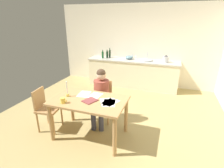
{
  "coord_description": "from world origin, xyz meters",
  "views": [
    {
      "loc": [
        1.17,
        -3.19,
        2.15
      ],
      "look_at": [
        0.04,
        0.07,
        0.85
      ],
      "focal_mm": 27.88,
      "sensor_mm": 36.0,
      "label": 1
    }
  ],
  "objects_px": {
    "sink_unit": "(147,60)",
    "coffee_mug": "(63,100)",
    "bottle_wine_red": "(110,54)",
    "chair_at_table": "(103,99)",
    "wine_glass_near_sink": "(136,56)",
    "bottle_vinegar": "(107,54)",
    "mixing_bowl": "(129,57)",
    "bottle_oil": "(103,55)",
    "candlestick": "(67,92)",
    "chair_side_empty": "(46,107)",
    "dining_table": "(89,105)",
    "book_magazine": "(90,101)",
    "stovetop_kettle": "(166,59)",
    "person_seated": "(101,94)",
    "wine_glass_by_kettle": "(132,56)"
  },
  "relations": [
    {
      "from": "sink_unit",
      "to": "mixing_bowl",
      "type": "xyz_separation_m",
      "value": [
        -0.58,
        0.07,
        0.03
      ]
    },
    {
      "from": "book_magazine",
      "to": "stovetop_kettle",
      "type": "relative_size",
      "value": 1.08
    },
    {
      "from": "sink_unit",
      "to": "mixing_bowl",
      "type": "bearing_deg",
      "value": 173.55
    },
    {
      "from": "candlestick",
      "to": "sink_unit",
      "type": "xyz_separation_m",
      "value": [
        1.03,
        2.89,
        0.06
      ]
    },
    {
      "from": "book_magazine",
      "to": "candlestick",
      "type": "bearing_deg",
      "value": -162.16
    },
    {
      "from": "chair_side_empty",
      "to": "bottle_vinegar",
      "type": "height_order",
      "value": "bottle_vinegar"
    },
    {
      "from": "candlestick",
      "to": "bottle_oil",
      "type": "bearing_deg",
      "value": 98.4
    },
    {
      "from": "candlestick",
      "to": "wine_glass_near_sink",
      "type": "distance_m",
      "value": 3.11
    },
    {
      "from": "bottle_vinegar",
      "to": "coffee_mug",
      "type": "bearing_deg",
      "value": -83.23
    },
    {
      "from": "bottle_wine_red",
      "to": "wine_glass_near_sink",
      "type": "xyz_separation_m",
      "value": [
        0.88,
        0.06,
        -0.02
      ]
    },
    {
      "from": "dining_table",
      "to": "book_magazine",
      "type": "xyz_separation_m",
      "value": [
        0.05,
        -0.05,
        0.12
      ]
    },
    {
      "from": "candlestick",
      "to": "bottle_wine_red",
      "type": "distance_m",
      "value": 2.99
    },
    {
      "from": "bottle_vinegar",
      "to": "wine_glass_near_sink",
      "type": "xyz_separation_m",
      "value": [
        0.95,
        0.13,
        -0.01
      ]
    },
    {
      "from": "bottle_oil",
      "to": "coffee_mug",
      "type": "bearing_deg",
      "value": -80.89
    },
    {
      "from": "chair_at_table",
      "to": "wine_glass_by_kettle",
      "type": "distance_m",
      "value": 2.42
    },
    {
      "from": "bottle_wine_red",
      "to": "sink_unit",
      "type": "bearing_deg",
      "value": -3.98
    },
    {
      "from": "coffee_mug",
      "to": "mixing_bowl",
      "type": "xyz_separation_m",
      "value": [
        0.38,
        3.22,
        0.13
      ]
    },
    {
      "from": "dining_table",
      "to": "candlestick",
      "type": "xyz_separation_m",
      "value": [
        -0.44,
        -0.01,
        0.2
      ]
    },
    {
      "from": "chair_at_table",
      "to": "wine_glass_near_sink",
      "type": "height_order",
      "value": "wine_glass_near_sink"
    },
    {
      "from": "person_seated",
      "to": "bottle_oil",
      "type": "distance_m",
      "value": 2.45
    },
    {
      "from": "dining_table",
      "to": "wine_glass_near_sink",
      "type": "height_order",
      "value": "wine_glass_near_sink"
    },
    {
      "from": "bottle_vinegar",
      "to": "wine_glass_near_sink",
      "type": "relative_size",
      "value": 1.75
    },
    {
      "from": "chair_side_empty",
      "to": "bottle_wine_red",
      "type": "height_order",
      "value": "bottle_wine_red"
    },
    {
      "from": "dining_table",
      "to": "coffee_mug",
      "type": "relative_size",
      "value": 10.72
    },
    {
      "from": "chair_side_empty",
      "to": "bottle_oil",
      "type": "xyz_separation_m",
      "value": [
        0.08,
        2.85,
        0.53
      ]
    },
    {
      "from": "person_seated",
      "to": "wine_glass_near_sink",
      "type": "bearing_deg",
      "value": 85.38
    },
    {
      "from": "person_seated",
      "to": "candlestick",
      "type": "bearing_deg",
      "value": -130.86
    },
    {
      "from": "dining_table",
      "to": "chair_at_table",
      "type": "xyz_separation_m",
      "value": [
        -0.0,
        0.66,
        -0.17
      ]
    },
    {
      "from": "person_seated",
      "to": "wine_glass_by_kettle",
      "type": "xyz_separation_m",
      "value": [
        0.09,
        2.51,
        0.33
      ]
    },
    {
      "from": "bottle_oil",
      "to": "stovetop_kettle",
      "type": "bearing_deg",
      "value": 2.71
    },
    {
      "from": "bottle_oil",
      "to": "wine_glass_near_sink",
      "type": "distance_m",
      "value": 1.09
    },
    {
      "from": "book_magazine",
      "to": "wine_glass_near_sink",
      "type": "height_order",
      "value": "wine_glass_near_sink"
    },
    {
      "from": "mixing_bowl",
      "to": "wine_glass_near_sink",
      "type": "bearing_deg",
      "value": 21.8
    },
    {
      "from": "sink_unit",
      "to": "coffee_mug",
      "type": "bearing_deg",
      "value": -106.8
    },
    {
      "from": "bottle_vinegar",
      "to": "bottle_wine_red",
      "type": "bearing_deg",
      "value": 45.25
    },
    {
      "from": "dining_table",
      "to": "chair_at_table",
      "type": "height_order",
      "value": "chair_at_table"
    },
    {
      "from": "chair_side_empty",
      "to": "wine_glass_by_kettle",
      "type": "height_order",
      "value": "wine_glass_by_kettle"
    },
    {
      "from": "book_magazine",
      "to": "mixing_bowl",
      "type": "xyz_separation_m",
      "value": [
        -0.03,
        2.99,
        0.17
      ]
    },
    {
      "from": "person_seated",
      "to": "bottle_vinegar",
      "type": "xyz_separation_m",
      "value": [
        -0.75,
        2.38,
        0.34
      ]
    },
    {
      "from": "book_magazine",
      "to": "mixing_bowl",
      "type": "height_order",
      "value": "mixing_bowl"
    },
    {
      "from": "candlestick",
      "to": "book_magazine",
      "type": "bearing_deg",
      "value": -4.65
    },
    {
      "from": "bottle_vinegar",
      "to": "stovetop_kettle",
      "type": "relative_size",
      "value": 1.22
    },
    {
      "from": "stovetop_kettle",
      "to": "chair_at_table",
      "type": "bearing_deg",
      "value": -117.87
    },
    {
      "from": "wine_glass_by_kettle",
      "to": "dining_table",
      "type": "bearing_deg",
      "value": -91.91
    },
    {
      "from": "chair_at_table",
      "to": "mixing_bowl",
      "type": "distance_m",
      "value": 2.33
    },
    {
      "from": "person_seated",
      "to": "bottle_wine_red",
      "type": "relative_size",
      "value": 3.82
    },
    {
      "from": "bottle_wine_red",
      "to": "dining_table",
      "type": "bearing_deg",
      "value": -77.33
    },
    {
      "from": "sink_unit",
      "to": "bottle_oil",
      "type": "xyz_separation_m",
      "value": [
        -1.44,
        -0.1,
        0.09
      ]
    },
    {
      "from": "stovetop_kettle",
      "to": "bottle_wine_red",
      "type": "bearing_deg",
      "value": 177.14
    },
    {
      "from": "chair_side_empty",
      "to": "bottle_oil",
      "type": "bearing_deg",
      "value": 88.3
    }
  ]
}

